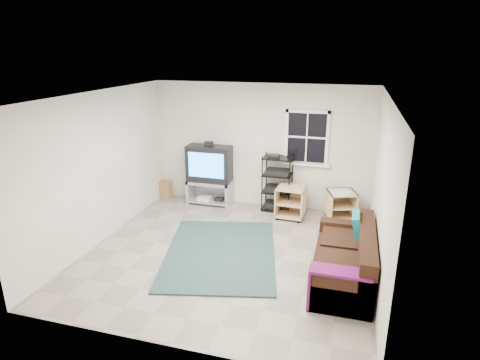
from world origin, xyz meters
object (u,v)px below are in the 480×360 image
(side_table_right, at_px, (340,203))
(sofa, at_px, (346,261))
(av_rack, at_px, (277,187))
(side_table_left, at_px, (291,200))
(tv_unit, at_px, (210,170))

(side_table_right, xyz_separation_m, sofa, (0.18, -2.26, -0.03))
(av_rack, bearing_deg, sofa, -58.03)
(av_rack, xyz_separation_m, side_table_left, (0.34, -0.26, -0.17))
(side_table_right, bearing_deg, av_rack, 175.35)
(side_table_left, bearing_deg, side_table_right, 9.20)
(tv_unit, xyz_separation_m, side_table_right, (2.77, -0.08, -0.43))
(side_table_left, bearing_deg, sofa, -61.72)
(tv_unit, distance_m, side_table_right, 2.81)
(side_table_left, xyz_separation_m, sofa, (1.14, -2.11, -0.04))
(tv_unit, bearing_deg, sofa, -38.45)
(side_table_left, distance_m, sofa, 2.40)
(av_rack, xyz_separation_m, side_table_right, (1.30, -0.11, -0.18))
(side_table_right, bearing_deg, sofa, -85.40)
(av_rack, xyz_separation_m, sofa, (1.48, -2.37, -0.22))
(sofa, bearing_deg, side_table_right, 94.60)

